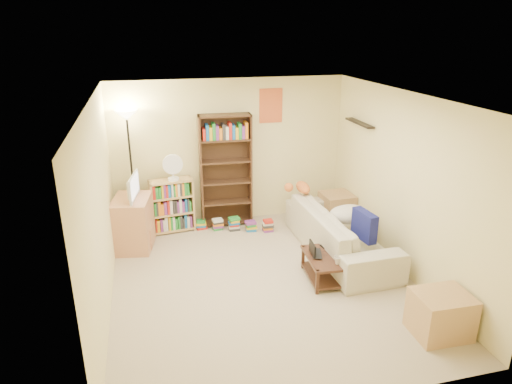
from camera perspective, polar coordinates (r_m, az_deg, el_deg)
room at (r=5.71m, az=1.01°, el=2.97°), size 4.50×4.54×2.52m
sofa at (r=7.10m, az=10.41°, el=-4.91°), size 2.42×1.07×0.69m
navy_pillow at (r=6.61m, az=13.38°, el=-4.07°), size 0.19×0.47×0.41m
cream_blanket at (r=7.12m, az=11.57°, el=-2.74°), size 0.64×0.45×0.27m
tabby_cat at (r=7.58m, az=5.57°, el=0.58°), size 0.54×0.21×0.19m
coffee_table at (r=6.39m, az=8.36°, el=-9.06°), size 0.49×0.81×0.35m
laptop at (r=6.37m, az=8.01°, el=-7.67°), size 0.43×0.38×0.03m
laptop_screen at (r=6.29m, az=7.06°, el=-7.03°), size 0.03×0.26×0.17m
mug at (r=6.16m, az=10.23°, el=-8.39°), size 0.15×0.15×0.11m
tv_remote at (r=6.57m, az=8.45°, el=-6.80°), size 0.07×0.15×0.02m
tv_stand at (r=7.38m, az=-15.11°, el=-3.76°), size 0.67×0.85×0.82m
television at (r=7.17m, az=-15.53°, el=0.61°), size 0.68×0.32×0.37m
tall_bookshelf at (r=7.77m, az=-3.81°, el=2.99°), size 0.88×0.33×1.94m
short_bookshelf at (r=7.79m, az=-10.45°, el=-1.70°), size 0.74×0.37×0.92m
desk_fan at (r=7.52m, az=-10.36°, el=3.11°), size 0.33×0.18×0.44m
floor_lamp at (r=7.50m, az=-15.66°, el=6.67°), size 0.35×0.35×2.08m
side_table at (r=8.05m, az=10.02°, el=-2.20°), size 0.53×0.53×0.59m
end_cabinet at (r=5.70m, az=22.09°, el=-13.97°), size 0.62×0.52×0.51m
book_stacks at (r=7.83m, az=-2.57°, el=-4.11°), size 1.27×0.53×0.23m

